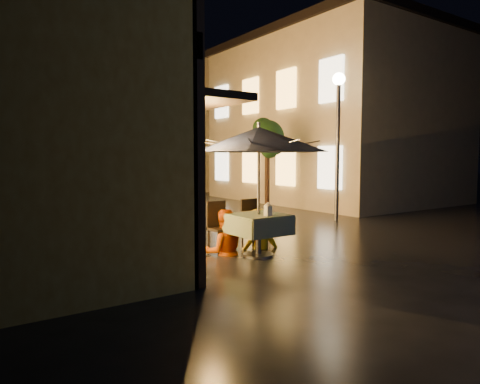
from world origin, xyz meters
TOP-DOWN VIEW (x-y plane):
  - ground at (0.00, 0.00)m, footprint 90.00×90.00m
  - east_building_near at (7.49, 6.50)m, footprint 7.30×9.30m
  - east_building_far at (7.49, 18.00)m, footprint 7.30×10.30m
  - street_tree at (2.41, 4.51)m, footprint 1.43×1.20m
  - streetlamp_near at (3.00, 2.00)m, footprint 0.36×0.36m
  - streetlamp_far at (3.00, 14.00)m, footprint 0.36×0.36m
  - cafe_table at (-1.59, -0.33)m, footprint 0.99×0.99m
  - patio_umbrella at (-1.59, -0.33)m, footprint 2.52×2.52m
  - cafe_chair_left at (-1.99, 0.40)m, footprint 0.42×0.42m
  - cafe_chair_right at (-1.19, 0.40)m, footprint 0.42×0.42m
  - table_lantern at (-1.59, -0.62)m, footprint 0.16×0.16m
  - person_orange at (-2.00, 0.22)m, footprint 0.96×0.86m
  - person_yellow at (-1.16, 0.22)m, footprint 1.11×0.81m
  - bicycle_0 at (-2.71, 3.93)m, footprint 1.84×0.70m
  - bicycle_1 at (-2.71, 4.95)m, footprint 1.89×1.18m
  - bicycle_2 at (-2.54, 5.69)m, footprint 1.85×0.94m
  - bicycle_3 at (-2.48, 7.03)m, footprint 1.77×1.07m
  - bicycle_4 at (-2.75, 7.70)m, footprint 1.68×0.67m
  - bicycle_5 at (-2.65, 8.86)m, footprint 1.84×0.91m

SIDE VIEW (x-z plane):
  - ground at x=0.00m, z-range 0.00..0.00m
  - bicycle_4 at x=-2.75m, z-range 0.00..0.87m
  - bicycle_2 at x=-2.54m, z-range 0.00..0.93m
  - bicycle_0 at x=-2.71m, z-range 0.00..0.96m
  - bicycle_3 at x=-2.48m, z-range 0.00..1.03m
  - bicycle_5 at x=-2.65m, z-range 0.00..1.06m
  - cafe_chair_left at x=-1.99m, z-range 0.05..1.03m
  - cafe_chair_right at x=-1.19m, z-range 0.05..1.03m
  - bicycle_1 at x=-2.71m, z-range 0.00..1.10m
  - cafe_table at x=-1.59m, z-range 0.20..0.98m
  - person_yellow at x=-1.16m, z-range 0.00..1.54m
  - person_orange at x=-2.00m, z-range 0.00..1.65m
  - table_lantern at x=-1.59m, z-range 0.79..1.04m
  - patio_umbrella at x=-1.59m, z-range 0.92..3.38m
  - street_tree at x=2.41m, z-range 0.85..4.00m
  - streetlamp_near at x=3.00m, z-range 0.80..5.03m
  - streetlamp_far at x=3.00m, z-range 0.80..5.03m
  - east_building_near at x=7.49m, z-range 0.01..6.81m
  - east_building_far at x=7.49m, z-range 0.01..7.31m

